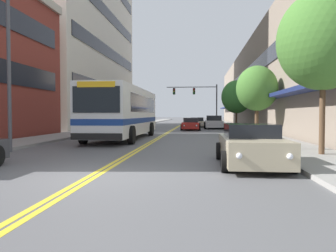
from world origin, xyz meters
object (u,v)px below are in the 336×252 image
city_bus (124,111)px  traffic_signal_mast (198,96)px  street_tree_right_near (323,40)px  street_tree_right_mid (257,88)px  car_champagne_moving_second (197,122)px  car_red_moving_lead (191,124)px  car_beige_parked_right_foreground (251,146)px  car_silver_parked_right_mid (214,123)px  street_tree_right_far (236,97)px  fire_hydrant (257,133)px  car_slate_blue_parked_left_near (142,122)px  street_lamp_left_near (16,30)px

city_bus → traffic_signal_mast: (4.76, 26.55, 2.42)m
street_tree_right_near → street_tree_right_mid: size_ratio=1.20×
car_champagne_moving_second → street_tree_right_near: street_tree_right_near is taller
city_bus → car_red_moving_lead: size_ratio=2.44×
street_tree_right_near → city_bus: bearing=137.8°
city_bus → car_beige_parked_right_foreground: 12.60m
car_silver_parked_right_mid → car_champagne_moving_second: size_ratio=0.96×
city_bus → street_tree_right_far: (9.08, 16.55, 1.74)m
car_silver_parked_right_mid → fire_hydrant: size_ratio=5.53×
car_silver_parked_right_mid → car_beige_parked_right_foreground: bearing=-89.9°
car_champagne_moving_second → traffic_signal_mast: 7.60m
city_bus → car_champagne_moving_second: city_bus is taller
traffic_signal_mast → car_silver_parked_right_mid: bearing=-81.0°
street_tree_right_far → car_champagne_moving_second: bearing=143.0°
city_bus → car_beige_parked_right_foreground: bearing=-58.5°
car_slate_blue_parked_left_near → fire_hydrant: car_slate_blue_parked_left_near is taller
car_red_moving_lead → car_champagne_moving_second: size_ratio=1.00×
car_red_moving_lead → street_tree_right_near: (5.38, -21.08, 3.74)m
street_tree_right_mid → car_red_moving_lead: bearing=118.7°
street_tree_right_mid → street_tree_right_far: 13.25m
car_champagne_moving_second → street_tree_right_mid: street_tree_right_mid is taller
traffic_signal_mast → street_tree_right_mid: size_ratio=1.47×
traffic_signal_mast → fire_hydrant: 29.51m
street_tree_right_near → street_tree_right_mid: 11.91m
car_champagne_moving_second → car_silver_parked_right_mid: bearing=-67.2°
car_red_moving_lead → traffic_signal_mast: traffic_signal_mast is taller
car_champagne_moving_second → traffic_signal_mast: (0.11, 6.65, 3.68)m
city_bus → fire_hydrant: bearing=-17.3°
street_tree_right_far → fire_hydrant: (-0.95, -19.09, -3.03)m
city_bus → traffic_signal_mast: bearing=79.8°
car_red_moving_lead → fire_hydrant: bearing=-74.8°
city_bus → car_red_moving_lead: bearing=72.0°
street_tree_right_near → car_red_moving_lead: bearing=104.3°
car_slate_blue_parked_left_near → car_red_moving_lead: car_slate_blue_parked_left_near is taller
street_lamp_left_near → car_slate_blue_parked_left_near: bearing=88.5°
car_slate_blue_parked_left_near → car_silver_parked_right_mid: 9.12m
car_silver_parked_right_mid → car_champagne_moving_second: 4.79m
street_tree_right_far → fire_hydrant: bearing=-92.9°
city_bus → street_tree_right_mid: 9.81m
car_silver_parked_right_mid → fire_hydrant: car_silver_parked_right_mid is taller
car_champagne_moving_second → street_tree_right_mid: 17.42m
city_bus → car_champagne_moving_second: (4.65, 19.89, -1.26)m
street_lamp_left_near → street_tree_right_far: street_lamp_left_near is taller
car_beige_parked_right_foreground → car_champagne_moving_second: car_beige_parked_right_foreground is taller
car_champagne_moving_second → city_bus: bearing=-103.2°
traffic_signal_mast → car_champagne_moving_second: bearing=-90.9°
car_silver_parked_right_mid → street_tree_right_mid: bearing=-78.0°
traffic_signal_mast → street_tree_right_near: (4.68, -35.12, 0.07)m
street_tree_right_far → fire_hydrant: size_ratio=6.42×
fire_hydrant → car_beige_parked_right_foreground: bearing=-101.0°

